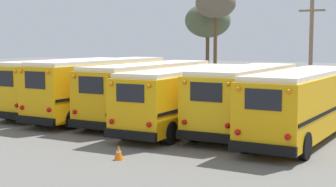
{
  "coord_description": "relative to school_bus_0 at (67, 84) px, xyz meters",
  "views": [
    {
      "loc": [
        12.4,
        -23.37,
        4.33
      ],
      "look_at": [
        0.0,
        0.0,
        1.6
      ],
      "focal_mm": 55.0,
      "sensor_mm": 36.0,
      "label": 1
    }
  ],
  "objects": [
    {
      "name": "traffic_cone",
      "position": [
        9.39,
        -8.69,
        -1.46
      ],
      "size": [
        0.36,
        0.36,
        0.53
      ],
      "color": "orange",
      "rests_on": "ground"
    },
    {
      "name": "fence_line",
      "position": [
        7.21,
        7.02,
        -0.74
      ],
      "size": [
        22.48,
        0.06,
        1.42
      ],
      "color": "#939399",
      "rests_on": "ground"
    },
    {
      "name": "bare_tree_1",
      "position": [
        2.65,
        16.41,
        5.66
      ],
      "size": [
        3.4,
        3.4,
        8.74
      ],
      "color": "brown",
      "rests_on": "ground"
    },
    {
      "name": "ground_plane",
      "position": [
        7.21,
        -0.74,
        -1.73
      ],
      "size": [
        160.0,
        160.0,
        0.0
      ],
      "primitive_type": "plane",
      "color": "#66635E"
    },
    {
      "name": "school_bus_3",
      "position": [
        8.65,
        -1.29,
        -0.1
      ],
      "size": [
        2.52,
        10.96,
        2.97
      ],
      "color": "#E5A00C",
      "rests_on": "ground"
    },
    {
      "name": "school_bus_2",
      "position": [
        5.77,
        -0.06,
        -0.04
      ],
      "size": [
        2.77,
        10.68,
        3.1
      ],
      "color": "#E5A00C",
      "rests_on": "ground"
    },
    {
      "name": "utility_pole",
      "position": [
        11.55,
        12.41,
        2.08
      ],
      "size": [
        1.8,
        0.28,
        7.28
      ],
      "color": "#75604C",
      "rests_on": "ground"
    },
    {
      "name": "school_bus_1",
      "position": [
        2.88,
        -0.52,
        0.06
      ],
      "size": [
        2.77,
        10.53,
        3.28
      ],
      "color": "#E5A00C",
      "rests_on": "ground"
    },
    {
      "name": "bare_tree_0",
      "position": [
        0.55,
        19.59,
        4.39
      ],
      "size": [
        4.18,
        4.18,
        7.73
      ],
      "color": "brown",
      "rests_on": "ground"
    },
    {
      "name": "school_bus_0",
      "position": [
        0.0,
        0.0,
        0.0
      ],
      "size": [
        2.78,
        9.96,
        3.19
      ],
      "color": "#EAAA0F",
      "rests_on": "ground"
    },
    {
      "name": "school_bus_4",
      "position": [
        11.53,
        -0.89,
        -0.05
      ],
      "size": [
        2.65,
        9.69,
        3.08
      ],
      "color": "yellow",
      "rests_on": "ground"
    },
    {
      "name": "school_bus_5",
      "position": [
        14.41,
        -1.76,
        -0.06
      ],
      "size": [
        2.96,
        10.39,
        3.03
      ],
      "color": "#E5A00C",
      "rests_on": "ground"
    }
  ]
}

